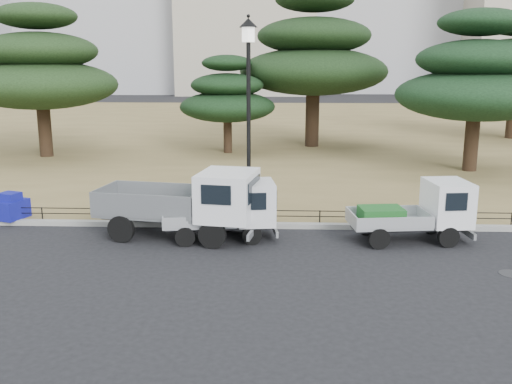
{
  "coord_description": "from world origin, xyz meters",
  "views": [
    {
      "loc": [
        0.75,
        -14.82,
        5.12
      ],
      "look_at": [
        0.0,
        2.0,
        1.3
      ],
      "focal_mm": 40.0,
      "sensor_mm": 36.0,
      "label": 1
    }
  ],
  "objects_px": {
    "tarp_pile": "(6,207)",
    "street_lamp": "(249,87)",
    "truck_kei_rear": "(418,212)",
    "truck_large": "(187,200)",
    "truck_kei_front": "(229,211)"
  },
  "relations": [
    {
      "from": "truck_kei_front",
      "to": "truck_large",
      "type": "bearing_deg",
      "value": 167.93
    },
    {
      "from": "truck_kei_rear",
      "to": "tarp_pile",
      "type": "height_order",
      "value": "truck_kei_rear"
    },
    {
      "from": "truck_large",
      "to": "truck_kei_front",
      "type": "distance_m",
      "value": 1.28
    },
    {
      "from": "truck_large",
      "to": "truck_kei_front",
      "type": "relative_size",
      "value": 1.45
    },
    {
      "from": "truck_large",
      "to": "tarp_pile",
      "type": "height_order",
      "value": "truck_large"
    },
    {
      "from": "truck_kei_rear",
      "to": "truck_large",
      "type": "bearing_deg",
      "value": 172.62
    },
    {
      "from": "street_lamp",
      "to": "tarp_pile",
      "type": "xyz_separation_m",
      "value": [
        -8.01,
        0.01,
        -3.9
      ]
    },
    {
      "from": "tarp_pile",
      "to": "street_lamp",
      "type": "bearing_deg",
      "value": -0.07
    },
    {
      "from": "truck_large",
      "to": "tarp_pile",
      "type": "bearing_deg",
      "value": 176.67
    },
    {
      "from": "street_lamp",
      "to": "truck_kei_rear",
      "type": "bearing_deg",
      "value": -16.16
    },
    {
      "from": "truck_kei_front",
      "to": "truck_kei_rear",
      "type": "distance_m",
      "value": 5.55
    },
    {
      "from": "truck_large",
      "to": "truck_kei_front",
      "type": "xyz_separation_m",
      "value": [
        1.25,
        -0.09,
        -0.28
      ]
    },
    {
      "from": "truck_kei_front",
      "to": "truck_kei_rear",
      "type": "relative_size",
      "value": 0.96
    },
    {
      "from": "truck_kei_front",
      "to": "street_lamp",
      "type": "bearing_deg",
      "value": 63.18
    },
    {
      "from": "truck_kei_front",
      "to": "street_lamp",
      "type": "height_order",
      "value": "street_lamp"
    }
  ]
}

